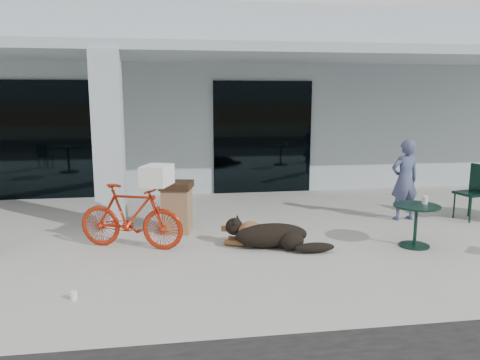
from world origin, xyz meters
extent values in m
plane|color=#ABA9A1|center=(0.00, 0.00, 0.00)|extent=(80.00, 80.00, 0.00)
cube|color=#A6B3BD|center=(0.00, 8.50, 2.25)|extent=(22.00, 7.00, 4.50)
cube|color=black|center=(-3.20, 4.98, 1.35)|extent=(2.80, 0.06, 2.70)
cube|color=black|center=(1.80, 4.98, 1.35)|extent=(2.40, 0.06, 2.70)
cube|color=#A6B3BD|center=(-1.50, 2.30, 1.56)|extent=(0.50, 0.50, 3.12)
cube|color=#A6B3BD|center=(0.00, 3.60, 3.21)|extent=(22.00, 2.80, 0.18)
imported|color=#AD240D|center=(-1.06, 1.01, 0.51)|extent=(1.75, 1.02, 1.01)
cube|color=white|center=(-0.64, 0.86, 1.16)|extent=(0.53, 0.61, 0.30)
cylinder|color=white|center=(-1.59, -0.83, 0.05)|extent=(0.10, 0.10, 0.10)
imported|color=#40496C|center=(3.96, 1.99, 0.77)|extent=(0.59, 0.41, 1.54)
cylinder|color=white|center=(3.51, 0.49, 0.73)|extent=(0.10, 0.10, 0.12)
camera|label=1|loc=(-0.43, -6.17, 2.33)|focal=35.00mm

